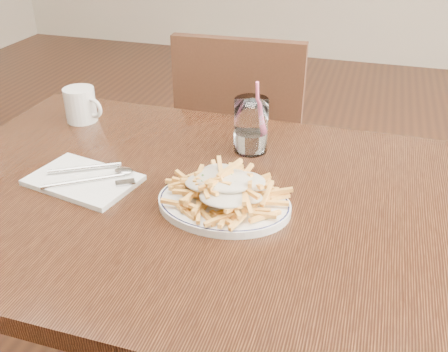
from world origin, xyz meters
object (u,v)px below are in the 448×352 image
(table, at_px, (201,225))
(chair_far, at_px, (243,141))
(coffee_mug, at_px, (81,105))
(loaded_fries, at_px, (224,185))
(fries_plate, at_px, (224,203))
(water_glass, at_px, (251,129))

(table, height_order, chair_far, chair_far)
(chair_far, bearing_deg, coffee_mug, -123.03)
(table, xyz_separation_m, chair_far, (-0.10, 0.73, -0.16))
(loaded_fries, bearing_deg, fries_plate, 116.57)
(chair_far, relative_size, loaded_fries, 4.01)
(table, height_order, coffee_mug, coffee_mug)
(chair_far, bearing_deg, table, -81.90)
(water_glass, distance_m, coffee_mug, 0.47)
(fries_plate, xyz_separation_m, loaded_fries, (0.00, -0.00, 0.04))
(water_glass, bearing_deg, coffee_mug, 175.71)
(table, xyz_separation_m, water_glass, (0.05, 0.21, 0.13))
(water_glass, bearing_deg, table, -102.83)
(fries_plate, relative_size, water_glass, 1.79)
(loaded_fries, bearing_deg, table, 149.25)
(table, bearing_deg, coffee_mug, 149.10)
(coffee_mug, bearing_deg, water_glass, -4.29)
(table, height_order, water_glass, water_glass)
(loaded_fries, relative_size, water_glass, 1.30)
(fries_plate, height_order, water_glass, water_glass)
(table, distance_m, chair_far, 0.75)
(chair_far, xyz_separation_m, coffee_mug, (-0.31, -0.48, 0.29))
(loaded_fries, height_order, coffee_mug, coffee_mug)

